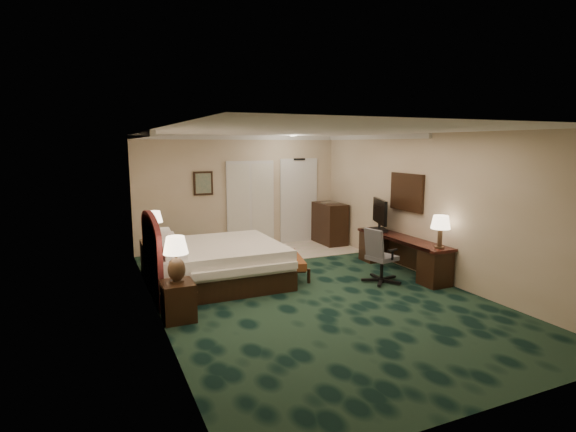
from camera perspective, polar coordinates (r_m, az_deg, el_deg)
name	(u,v)px	position (r m, az deg, el deg)	size (l,w,h in m)	color
floor	(309,292)	(7.77, 2.74, -9.66)	(5.00, 7.50, 0.00)	black
ceiling	(311,131)	(7.36, 2.90, 10.68)	(5.00, 7.50, 0.00)	silver
wall_back	(240,192)	(10.89, -6.12, 3.02)	(5.00, 0.00, 2.70)	tan
wall_front	(497,273)	(4.50, 25.02, -6.56)	(5.00, 0.00, 2.70)	tan
wall_left	(154,225)	(6.71, -16.61, -1.12)	(0.00, 7.50, 2.70)	tan
wall_right	(429,206)	(8.85, 17.43, 1.24)	(0.00, 7.50, 2.70)	tan
crown_molding	(311,135)	(7.35, 2.90, 10.29)	(5.00, 7.50, 0.10)	silver
tile_patch	(288,250)	(10.66, 0.04, -4.40)	(3.20, 1.70, 0.01)	beige
headboard	(152,253)	(7.82, -16.93, -4.58)	(0.12, 2.00, 1.40)	#4A1D14
entry_door	(299,201)	(11.47, 1.34, 1.87)	(1.02, 0.06, 2.18)	silver
closet_doors	(250,204)	(10.97, -4.79, 1.51)	(1.20, 0.06, 2.10)	silver
wall_art	(203,183)	(10.59, -10.72, 4.10)	(0.45, 0.06, 0.55)	#4C6B61
wall_mirror	(407,192)	(9.25, 14.86, 2.94)	(0.05, 0.95, 0.75)	white
bed	(217,263)	(8.29, -8.96, -5.97)	(2.24, 2.08, 0.71)	white
nightstand_near	(178,301)	(6.73, -13.78, -10.42)	(0.44, 0.51, 0.55)	black
nightstand_far	(156,257)	(9.14, -16.47, -5.05)	(0.51, 0.58, 0.64)	black
lamp_near	(176,259)	(6.57, -14.02, -5.36)	(0.35, 0.35, 0.66)	black
lamp_far	(155,226)	(9.06, -16.56, -1.22)	(0.31, 0.31, 0.59)	black
bed_bench	(290,266)	(8.57, 0.22, -6.42)	(0.41, 1.19, 0.40)	brown
desk	(401,255)	(9.15, 14.21, -4.78)	(0.52, 2.39, 0.69)	black
tv	(380,215)	(9.60, 11.57, 0.12)	(0.07, 0.87, 0.67)	black
desk_lamp	(440,232)	(8.29, 18.76, -1.89)	(0.34, 0.34, 0.59)	black
desk_chair	(382,255)	(8.34, 11.86, -4.89)	(0.59, 0.55, 1.02)	#545456
minibar	(330,223)	(11.38, 5.32, -0.95)	(0.54, 0.98, 1.03)	black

